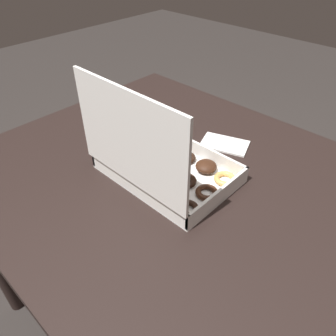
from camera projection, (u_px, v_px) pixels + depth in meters
ground_plane at (179, 320)px, 1.38m from camera, size 8.00×8.00×0.00m
dining_table at (184, 205)px, 0.97m from camera, size 1.22×0.97×0.77m
donut_box at (158, 162)px, 0.88m from camera, size 0.36×0.26×0.30m
coffee_mug at (117, 121)px, 1.07m from camera, size 0.08×0.08×0.09m
paper_napkin at (225, 144)px, 1.04m from camera, size 0.17×0.13×0.01m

